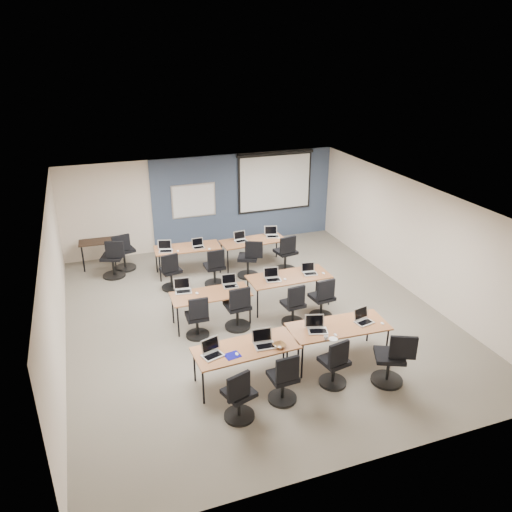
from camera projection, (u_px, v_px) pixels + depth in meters
name	position (u px, v px, depth m)	size (l,w,h in m)	color
floor	(255.00, 316.00, 11.14)	(8.00, 9.00, 0.02)	#6B6354
ceiling	(255.00, 200.00, 10.07)	(8.00, 9.00, 0.02)	white
wall_back	(203.00, 202.00, 14.50)	(8.00, 0.04, 2.70)	beige
wall_front	(367.00, 389.00, 6.71)	(8.00, 0.04, 2.70)	beige
wall_left	(55.00, 290.00, 9.37)	(0.04, 9.00, 2.70)	beige
wall_right	(414.00, 238.00, 11.84)	(0.04, 9.00, 2.70)	beige
blue_accent_panel	(244.00, 198.00, 14.86)	(5.50, 0.04, 2.70)	#3D5977
whiteboard	(194.00, 201.00, 14.30)	(1.28, 0.03, 0.98)	silver
projector_screen	(275.00, 179.00, 14.88)	(2.40, 0.10, 1.82)	black
training_table_front_left	(246.00, 349.00, 8.74)	(1.85, 0.77, 0.73)	#99663A
training_table_front_right	(338.00, 328.00, 9.40)	(1.90, 0.79, 0.73)	olive
training_table_mid_left	(211.00, 296.00, 10.60)	(1.68, 0.70, 0.73)	#965E32
training_table_mid_right	(289.00, 278.00, 11.39)	(1.88, 0.78, 0.73)	#AA653C
training_table_back_left	(187.00, 249.00, 12.99)	(1.69, 0.71, 0.73)	#AA5F2A
training_table_back_right	(253.00, 242.00, 13.44)	(1.74, 0.72, 0.73)	olive
laptop_0	(212.00, 351.00, 8.50)	(0.35, 0.30, 0.26)	silver
mouse_0	(237.00, 354.00, 8.52)	(0.06, 0.09, 0.03)	white
task_chair_0	(239.00, 399.00, 7.95)	(0.52, 0.51, 0.99)	black
laptop_1	(264.00, 342.00, 8.77)	(0.36, 0.31, 0.27)	#BEBEBE
mouse_1	(280.00, 348.00, 8.69)	(0.06, 0.10, 0.04)	white
task_chair_1	(284.00, 382.00, 8.35)	(0.50, 0.50, 0.98)	black
laptop_2	(316.00, 327.00, 9.22)	(0.36, 0.31, 0.27)	silver
mouse_2	(335.00, 335.00, 9.07)	(0.06, 0.09, 0.03)	white
task_chair_2	(335.00, 366.00, 8.76)	(0.50, 0.50, 0.98)	black
laptop_3	(363.00, 319.00, 9.50)	(0.33, 0.28, 0.25)	silver
mouse_3	(382.00, 323.00, 9.44)	(0.06, 0.09, 0.03)	white
task_chair_3	(392.00, 362.00, 8.81)	(0.62, 0.57, 1.05)	black
laptop_4	(183.00, 288.00, 10.67)	(0.35, 0.30, 0.26)	#BDBDC0
mouse_4	(197.00, 293.00, 10.57)	(0.06, 0.10, 0.04)	white
task_chair_4	(198.00, 320.00, 10.21)	(0.49, 0.49, 0.97)	black
laptop_5	(230.00, 283.00, 10.90)	(0.32, 0.28, 0.25)	silver
mouse_5	(236.00, 286.00, 10.88)	(0.06, 0.10, 0.03)	white
task_chair_5	(238.00, 311.00, 10.51)	(0.55, 0.55, 1.03)	black
laptop_6	(272.00, 277.00, 11.19)	(0.34, 0.29, 0.26)	#BEBEBE
mouse_6	(285.00, 279.00, 11.19)	(0.06, 0.10, 0.04)	white
task_chair_6	(294.00, 308.00, 10.69)	(0.49, 0.49, 0.97)	black
laptop_7	(309.00, 271.00, 11.48)	(0.31, 0.27, 0.24)	#A0A0AB
mouse_7	(323.00, 273.00, 11.49)	(0.06, 0.10, 0.03)	white
task_chair_7	(322.00, 302.00, 10.92)	(0.52, 0.52, 1.00)	black
laptop_8	(165.00, 248.00, 12.72)	(0.35, 0.29, 0.26)	#B8B8C4
mouse_8	(178.00, 251.00, 12.71)	(0.06, 0.09, 0.03)	white
task_chair_8	(171.00, 274.00, 12.21)	(0.51, 0.51, 0.99)	black
laptop_9	(198.00, 245.00, 12.94)	(0.30, 0.25, 0.23)	silver
mouse_9	(209.00, 249.00, 12.82)	(0.06, 0.10, 0.04)	white
task_chair_9	(215.00, 270.00, 12.41)	(0.53, 0.53, 1.01)	black
laptop_10	(240.00, 239.00, 13.36)	(0.33, 0.28, 0.25)	#BBBBC5
mouse_10	(248.00, 242.00, 13.29)	(0.06, 0.09, 0.03)	white
task_chair_10	(249.00, 262.00, 12.86)	(0.60, 0.56, 1.03)	black
laptop_11	(272.00, 234.00, 13.68)	(0.35, 0.30, 0.27)	#B1B1B1
mouse_11	(279.00, 238.00, 13.55)	(0.05, 0.09, 0.03)	white
task_chair_11	(286.00, 256.00, 13.17)	(0.57, 0.57, 1.04)	black
blue_mousepad	(232.00, 355.00, 8.49)	(0.26, 0.22, 0.01)	#0B0975
snack_bowl	(279.00, 345.00, 8.73)	(0.23, 0.23, 0.06)	brown
snack_plate	(333.00, 339.00, 8.95)	(0.17, 0.17, 0.01)	white
coffee_cup	(326.00, 338.00, 8.91)	(0.07, 0.07, 0.06)	white
utility_table	(97.00, 244.00, 13.34)	(0.93, 0.52, 0.75)	black
spare_chair_a	(124.00, 254.00, 13.26)	(0.58, 0.58, 1.05)	black
spare_chair_b	(113.00, 262.00, 12.84)	(0.60, 0.58, 1.05)	black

